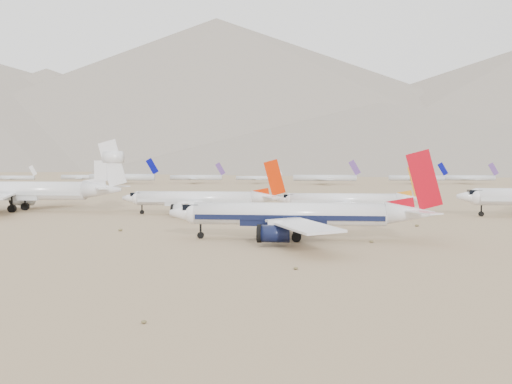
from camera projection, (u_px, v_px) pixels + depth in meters
ground at (246, 242)px, 111.48m from camera, size 7000.00×7000.00×0.00m
main_airliner at (301, 215)px, 114.25m from camera, size 51.57×50.37×18.20m
row2_gold_tail at (349, 200)px, 170.10m from camera, size 42.28×41.35×15.06m
row2_orange_tail at (202, 199)px, 168.95m from camera, size 46.38×45.37×16.54m
row2_white_trijet at (23, 191)px, 180.71m from camera, size 64.42×62.96×22.83m
distant_storage_row at (304, 178)px, 407.17m from camera, size 561.20×66.87×16.37m
mountain_range at (334, 105)px, 1731.16m from camera, size 7354.00×3024.00×470.00m
desert_scrub at (259, 275)px, 77.41m from camera, size 261.14×121.67×0.63m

